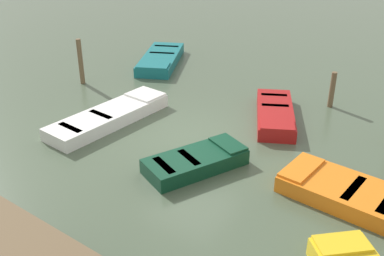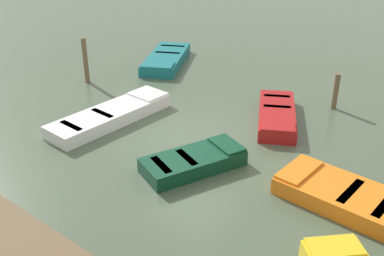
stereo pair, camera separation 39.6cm
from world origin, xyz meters
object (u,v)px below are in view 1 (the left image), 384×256
object	(u,v)px
rowboat_white	(110,116)
rowboat_orange	(343,191)
mooring_piling_near_left	(81,62)
rowboat_teal	(161,59)
rowboat_red	(275,114)
mooring_piling_mid_left	(332,90)
rowboat_dark_green	(196,161)

from	to	relation	value
rowboat_white	rowboat_orange	distance (m)	7.29
mooring_piling_near_left	rowboat_teal	bearing A→B (deg)	-109.68
rowboat_teal	mooring_piling_near_left	world-z (taller)	mooring_piling_near_left
rowboat_red	mooring_piling_near_left	world-z (taller)	mooring_piling_near_left
rowboat_teal	rowboat_white	bearing A→B (deg)	-4.11
rowboat_orange	rowboat_red	size ratio (longest dim) A/B	0.89
rowboat_orange	rowboat_teal	bearing A→B (deg)	-24.54
rowboat_red	rowboat_teal	world-z (taller)	same
rowboat_red	mooring_piling_mid_left	bearing A→B (deg)	124.48
mooring_piling_near_left	mooring_piling_mid_left	bearing A→B (deg)	-161.79
rowboat_red	mooring_piling_near_left	distance (m)	7.51
rowboat_white	mooring_piling_mid_left	size ratio (longest dim) A/B	3.52
rowboat_dark_green	rowboat_red	bearing A→B (deg)	16.89
rowboat_teal	mooring_piling_near_left	xyz separation A→B (m)	(1.21, 3.38, 0.64)
rowboat_dark_green	rowboat_teal	size ratio (longest dim) A/B	0.73
rowboat_orange	rowboat_red	distance (m)	4.30
rowboat_red	rowboat_dark_green	size ratio (longest dim) A/B	1.16
rowboat_dark_green	mooring_piling_mid_left	size ratio (longest dim) A/B	2.36
rowboat_red	mooring_piling_mid_left	size ratio (longest dim) A/B	2.74
mooring_piling_near_left	rowboat_white	bearing A→B (deg)	147.18
rowboat_teal	mooring_piling_mid_left	bearing A→B (deg)	62.09
rowboat_orange	rowboat_red	world-z (taller)	same
rowboat_orange	rowboat_dark_green	world-z (taller)	same
rowboat_white	mooring_piling_near_left	size ratio (longest dim) A/B	2.50
rowboat_orange	rowboat_dark_green	xyz separation A→B (m)	(3.58, 0.66, 0.00)
rowboat_white	rowboat_orange	size ratio (longest dim) A/B	1.45
rowboat_white	rowboat_dark_green	bearing A→B (deg)	-96.62
rowboat_white	rowboat_red	distance (m)	5.18
rowboat_teal	mooring_piling_mid_left	world-z (taller)	mooring_piling_mid_left
rowboat_teal	mooring_piling_near_left	distance (m)	3.64
rowboat_red	rowboat_white	bearing A→B (deg)	-81.40
rowboat_red	rowboat_dark_green	distance (m)	3.81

